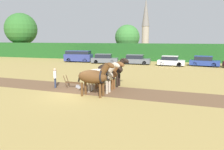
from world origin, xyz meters
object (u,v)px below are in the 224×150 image
tree_far_left (21,29)px  parked_car_center_right (204,61)px  draft_horse_lead_right (101,75)px  draft_horse_lead_left (94,77)px  draft_horse_trail_left (106,74)px  plow (74,84)px  draft_horse_trail_right (111,69)px  parked_car_center_left (136,60)px  church_spire (146,23)px  parked_van (78,56)px  parked_car_center (171,61)px  farmer_at_plow (55,76)px  parked_car_left (104,59)px  tree_left (127,37)px  farmer_beside_team (119,72)px

tree_far_left → parked_car_center_right: tree_far_left is taller
draft_horse_lead_right → parked_car_center_right: draft_horse_lead_right is taller
draft_horse_lead_left → draft_horse_trail_left: bearing=89.9°
draft_horse_lead_right → plow: bearing=167.3°
draft_horse_trail_right → parked_car_center_left: 16.81m
draft_horse_trail_right → plow: (-2.71, -1.64, -1.14)m
church_spire → parked_van: size_ratio=3.95×
tree_far_left → parked_car_center: (34.16, -9.58, -5.48)m
farmer_at_plow → draft_horse_lead_left: bearing=-48.4°
tree_far_left → draft_horse_trail_left: 40.33m
draft_horse_trail_right → parked_car_left: (-6.25, 16.39, -0.71)m
parked_car_center → parked_car_center_right: bearing=15.3°
draft_horse_lead_right → draft_horse_trail_left: size_ratio=1.03×
draft_horse_lead_right → parked_car_center_left: bearing=95.8°
draft_horse_lead_right → parked_car_center_left: 19.16m
tree_left → draft_horse_trail_left: 28.95m
draft_horse_lead_left → draft_horse_trail_left: size_ratio=1.02×
tree_far_left → parked_car_center_left: size_ratio=2.22×
tree_left → parked_van: (-6.34, -10.18, -3.30)m
church_spire → farmer_at_plow: (2.86, -69.40, -9.09)m
draft_horse_trail_left → parked_van: bearing=124.7°
draft_horse_trail_left → parked_van: size_ratio=0.59×
tree_left → parked_car_center_right: (14.00, -10.26, -3.59)m
church_spire → parked_car_center: size_ratio=4.79×
plow → draft_horse_lead_left: bearing=-34.1°
tree_left → parked_car_left: 11.46m
tree_left → parked_car_center_left: bearing=-69.7°
parked_car_center_right → parked_car_center_left: bearing=-168.7°
parked_van → parked_car_center_right: (20.35, -0.08, -0.29)m
draft_horse_lead_right → plow: 2.89m
tree_far_left → plow: tree_far_left is taller
farmer_at_plow → plow: bearing=-15.7°
draft_horse_trail_right → parked_car_center_left: size_ratio=0.66×
draft_horse_trail_left → draft_horse_lead_left: bearing=-90.1°
draft_horse_lead_left → parked_van: (-11.07, 20.57, -0.39)m
tree_left → draft_horse_trail_right: 27.78m
draft_horse_trail_left → parked_van: (-11.20, 18.20, -0.24)m
parked_car_center_left → parked_van: bearing=177.0°
tree_far_left → parked_van: 21.08m
farmer_at_plow → parked_car_center_right: farmer_at_plow is taller
parked_car_center_left → farmer_at_plow: bearing=-101.4°
draft_horse_lead_left → draft_horse_trail_left: draft_horse_lead_left is taller
church_spire → parked_car_center_left: 51.89m
parked_van → parked_car_center: (15.62, -1.00, -0.30)m
parked_van → parked_car_left: size_ratio=1.07×
tree_far_left → farmer_at_plow: size_ratio=6.01×
tree_far_left → draft_horse_lead_left: 41.83m
draft_horse_lead_right → farmer_beside_team: draft_horse_lead_right is taller
draft_horse_trail_right → parked_van: draft_horse_trail_right is taller
tree_far_left → parked_van: bearing=-24.8°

